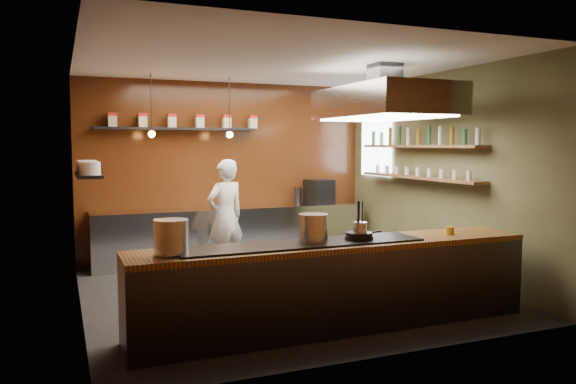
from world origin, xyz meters
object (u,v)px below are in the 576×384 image
stockpot_large (171,236)px  stockpot_small (313,228)px  espresso_machine (319,192)px  extractor_hood (384,102)px  chef (225,216)px

stockpot_large → stockpot_small: 1.49m
espresso_machine → extractor_hood: bearing=-104.8°
extractor_hood → stockpot_large: (-3.05, -1.24, -1.41)m
extractor_hood → chef: 2.93m
espresso_machine → stockpot_small: bearing=-124.9°
chef → espresso_machine: bearing=-176.4°
stockpot_small → espresso_machine: espresso_machine is taller
stockpot_large → chef: chef is taller
stockpot_large → espresso_machine: espresso_machine is taller
chef → extractor_hood: bearing=114.9°
extractor_hood → espresso_machine: size_ratio=4.68×
stockpot_large → chef: (1.37, 3.00, -0.23)m
chef → stockpot_small: bearing=73.5°
stockpot_small → stockpot_large: bearing=-177.2°
stockpot_large → chef: size_ratio=0.19×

